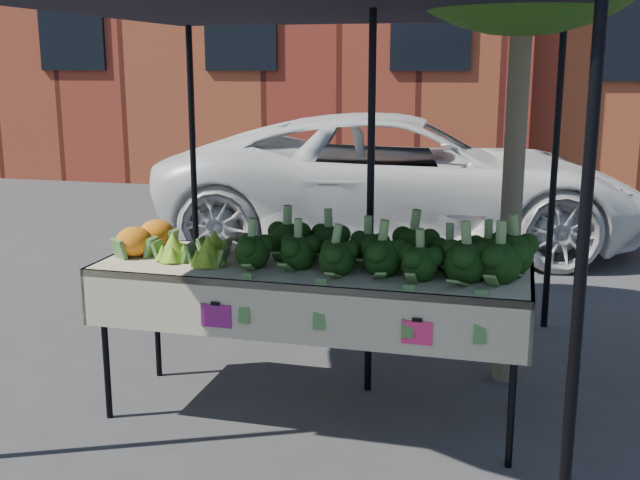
# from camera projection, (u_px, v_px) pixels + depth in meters

# --- Properties ---
(ground) EXTENTS (90.00, 90.00, 0.00)m
(ground) POSITION_uv_depth(u_px,v_px,m) (345.00, 424.00, 4.38)
(ground) COLOR #333336
(table) EXTENTS (2.40, 0.81, 0.90)m
(table) POSITION_uv_depth(u_px,v_px,m) (311.00, 342.00, 4.40)
(table) COLOR #BDB097
(table) RESTS_ON ground
(canopy) EXTENTS (3.16, 3.16, 2.74)m
(canopy) POSITION_uv_depth(u_px,v_px,m) (317.00, 169.00, 4.71)
(canopy) COLOR black
(canopy) RESTS_ON ground
(broccoli_heap) EXTENTS (1.61, 0.58, 0.28)m
(broccoli_heap) POSITION_uv_depth(u_px,v_px,m) (382.00, 244.00, 4.20)
(broccoli_heap) COLOR black
(broccoli_heap) RESTS_ON table
(romanesco_cluster) EXTENTS (0.44, 0.48, 0.21)m
(romanesco_cluster) POSITION_uv_depth(u_px,v_px,m) (198.00, 240.00, 4.42)
(romanesco_cluster) COLOR #A3BC30
(romanesco_cluster) RESTS_ON table
(cauliflower_pair) EXTENTS (0.24, 0.44, 0.19)m
(cauliflower_pair) POSITION_uv_depth(u_px,v_px,m) (146.00, 236.00, 4.59)
(cauliflower_pair) COLOR orange
(cauliflower_pair) RESTS_ON table
(vehicle) EXTENTS (1.85, 2.65, 5.29)m
(vehicle) POSITION_uv_depth(u_px,v_px,m) (406.00, 1.00, 8.18)
(vehicle) COLOR white
(vehicle) RESTS_ON ground
(street_tree) EXTENTS (1.92, 1.92, 3.78)m
(street_tree) POSITION_uv_depth(u_px,v_px,m) (518.00, 82.00, 4.60)
(street_tree) COLOR #1E4C14
(street_tree) RESTS_ON ground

